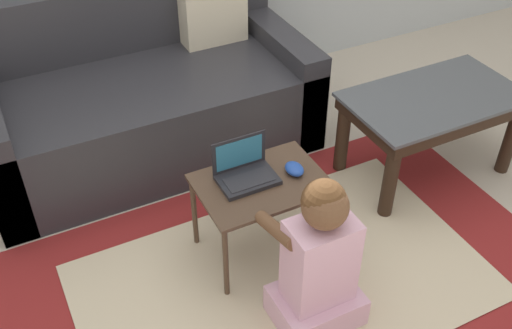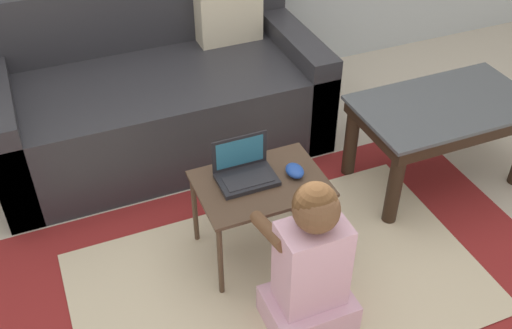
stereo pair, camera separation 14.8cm
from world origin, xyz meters
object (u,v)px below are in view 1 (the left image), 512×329
object	(u,v)px
laptop_desk	(261,191)
laptop	(245,173)
couch	(145,97)
computer_mouse	(294,169)
coffee_table	(433,109)
person_seated	(319,262)

from	to	relation	value
laptop_desk	laptop	xyz separation A→B (m)	(-0.05, 0.05, 0.08)
couch	computer_mouse	distance (m)	1.10
laptop_desk	computer_mouse	size ratio (longest dim) A/B	5.42
couch	computer_mouse	size ratio (longest dim) A/B	17.25
computer_mouse	coffee_table	bearing A→B (deg)	9.58
couch	laptop_desk	xyz separation A→B (m)	(0.18, -1.04, 0.05)
person_seated	laptop_desk	bearing A→B (deg)	93.33
coffee_table	computer_mouse	distance (m)	0.90
laptop_desk	computer_mouse	distance (m)	0.17
laptop	person_seated	world-z (taller)	person_seated
coffee_table	laptop_desk	bearing A→B (deg)	-172.23
couch	computer_mouse	world-z (taller)	couch
coffee_table	computer_mouse	bearing A→B (deg)	-170.42
laptop	person_seated	bearing A→B (deg)	-81.24
couch	coffee_table	xyz separation A→B (m)	(1.23, -0.89, 0.08)
person_seated	laptop	bearing A→B (deg)	98.76
couch	coffee_table	world-z (taller)	couch
laptop_desk	person_seated	xyz separation A→B (m)	(0.03, -0.44, -0.03)
laptop	coffee_table	bearing A→B (deg)	4.91
laptop_desk	computer_mouse	world-z (taller)	computer_mouse
coffee_table	laptop_desk	distance (m)	1.06
laptop_desk	laptop	bearing A→B (deg)	135.34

